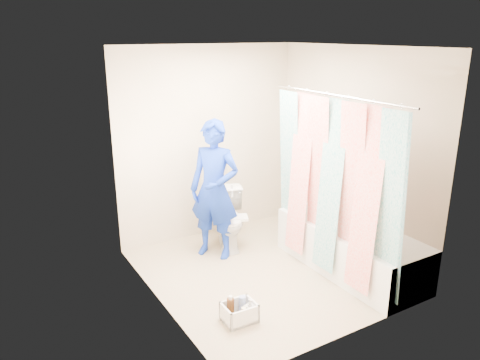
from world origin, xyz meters
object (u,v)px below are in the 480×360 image
cleaning_caddy (240,313)px  toilet (229,219)px  bathtub (350,247)px  plumber (214,190)px

cleaning_caddy → toilet: bearing=65.5°
bathtub → cleaning_caddy: 1.57m
toilet → cleaning_caddy: bearing=-91.4°
bathtub → toilet: toilet is taller
toilet → plumber: (-0.26, -0.13, 0.46)m
bathtub → plumber: (-1.10, 1.09, 0.54)m
bathtub → cleaning_caddy: size_ratio=5.77×
plumber → toilet: bearing=78.1°
toilet → cleaning_caddy: 1.63m
bathtub → cleaning_caddy: (-1.54, -0.21, -0.18)m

